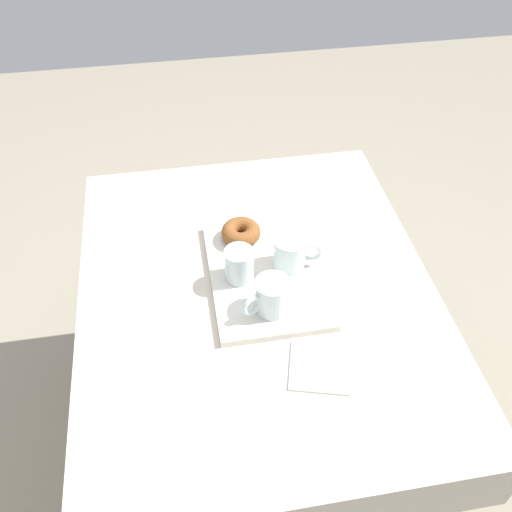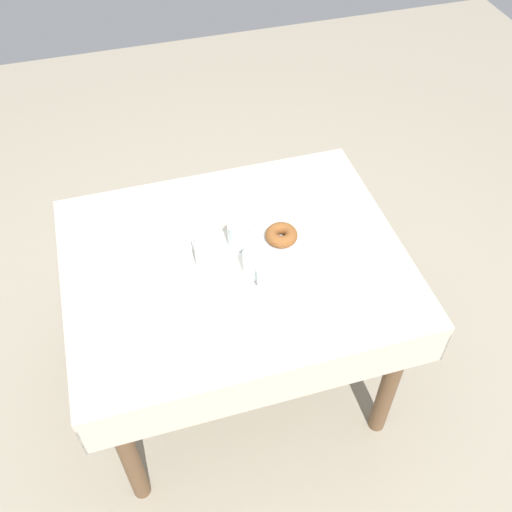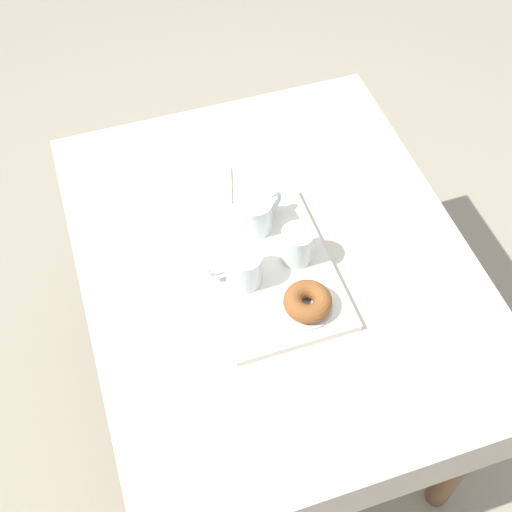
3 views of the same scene
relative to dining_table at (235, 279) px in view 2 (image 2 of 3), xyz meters
name	(u,v)px [view 2 (image 2 of 3)]	position (x,y,z in m)	size (l,w,h in m)	color
ground_plane	(239,377)	(0.00, 0.00, -0.65)	(6.00, 6.00, 0.00)	gray
dining_table	(235,279)	(0.00, 0.00, 0.00)	(1.14, 0.92, 0.76)	beige
serving_tray	(248,260)	(0.04, -0.03, 0.12)	(0.42, 0.29, 0.02)	silver
tea_mug_left	(256,263)	(0.05, -0.10, 0.17)	(0.09, 0.13, 0.09)	silver
tea_mug_right	(208,256)	(-0.09, -0.02, 0.17)	(0.09, 0.12, 0.09)	silver
water_glass_near	(239,235)	(0.03, 0.04, 0.17)	(0.08, 0.08, 0.09)	silver
donut_plate_left	(281,240)	(0.17, 0.02, 0.13)	(0.11, 0.11, 0.01)	silver
sugar_donut_left	(281,235)	(0.17, 0.02, 0.16)	(0.11, 0.11, 0.04)	brown
paper_napkin	(160,298)	(-0.27, -0.10, 0.11)	(0.13, 0.14, 0.01)	white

